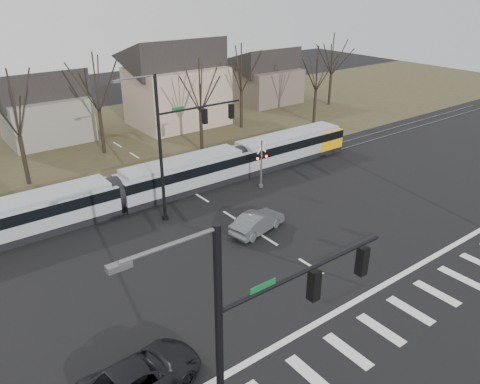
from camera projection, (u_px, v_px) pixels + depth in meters
ground at (336, 282)px, 26.31m from camera, size 140.00×140.00×0.00m
grass_verge at (110, 140)px, 49.56m from camera, size 140.00×28.00×0.01m
crosswalk at (396, 320)px, 23.40m from camera, size 27.00×2.60×0.01m
stop_line at (361, 298)px, 25.00m from camera, size 28.00×0.35×0.01m
lane_dashes at (188, 189)px, 37.93m from camera, size 0.18×30.00×0.01m
rail_pair at (189, 190)px, 37.78m from camera, size 90.00×1.52×0.06m
tram at (182, 174)px, 37.06m from camera, size 34.89×2.59×2.64m
sedan at (257, 222)px, 31.32m from camera, size 3.26×4.89×1.41m
suv at (140, 376)px, 19.11m from camera, size 3.24×5.68×1.48m
signal_pole_near_left at (264, 342)px, 13.89m from camera, size 9.28×0.44×10.20m
signal_pole_far at (181, 138)px, 31.71m from camera, size 9.28×0.44×10.20m
rail_crossing_signal at (261, 166)px, 37.56m from camera, size 1.08×0.36×4.00m
tree_row at (149, 101)px, 44.22m from camera, size 59.20×7.20×10.00m
house_b at (44, 103)px, 48.09m from camera, size 8.64×7.56×7.65m
house_c at (176, 79)px, 53.05m from camera, size 10.80×8.64×10.10m
house_d at (266, 73)px, 63.24m from camera, size 8.64×7.56×7.65m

